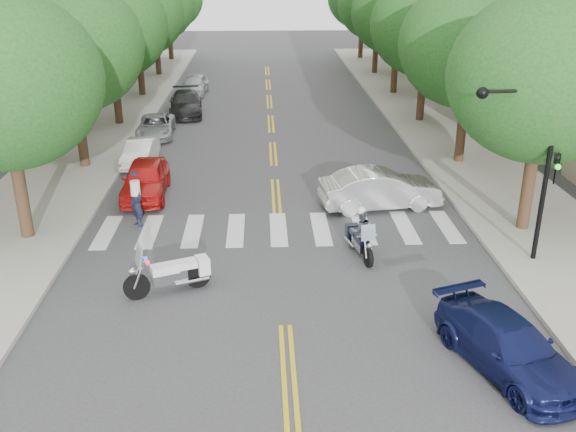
{
  "coord_description": "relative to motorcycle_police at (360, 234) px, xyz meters",
  "views": [
    {
      "loc": [
        -0.56,
        -14.87,
        9.37
      ],
      "look_at": [
        0.27,
        4.62,
        1.3
      ],
      "focal_mm": 40.0,
      "sensor_mm": 36.0,
      "label": 1
    }
  ],
  "objects": [
    {
      "name": "parked_car_c",
      "position": [
        -8.93,
        15.25,
        -0.21
      ],
      "size": [
        2.12,
        4.2,
        1.14
      ],
      "primitive_type": "imported",
      "rotation": [
        0.0,
        0.0,
        0.06
      ],
      "color": "gray",
      "rests_on": "ground"
    },
    {
      "name": "parked_car_a",
      "position": [
        -7.98,
        5.92,
        -0.04
      ],
      "size": [
        1.91,
        4.41,
        1.48
      ],
      "primitive_type": "imported",
      "rotation": [
        0.0,
        0.0,
        0.04
      ],
      "color": "red",
      "rests_on": "ground"
    },
    {
      "name": "motorcycle_parked",
      "position": [
        -5.8,
        -2.19,
        -0.2
      ],
      "size": [
        2.5,
        1.28,
        1.68
      ],
      "rotation": [
        0.0,
        0.0,
        1.95
      ],
      "color": "black",
      "rests_on": "ground"
    },
    {
      "name": "tree_r_1",
      "position": [
        6.17,
        9.75,
        4.77
      ],
      "size": [
        6.4,
        6.4,
        8.45
      ],
      "color": "#382316",
      "rests_on": "ground"
    },
    {
      "name": "parked_car_d",
      "position": [
        -7.83,
        20.25,
        -0.08
      ],
      "size": [
        2.4,
        4.98,
        1.4
      ],
      "primitive_type": "imported",
      "rotation": [
        0.0,
        0.0,
        0.09
      ],
      "color": "black",
      "rests_on": "ground"
    },
    {
      "name": "convertible",
      "position": [
        1.41,
        4.25,
        -0.0
      ],
      "size": [
        4.89,
        2.27,
        1.55
      ],
      "primitive_type": "imported",
      "rotation": [
        0.0,
        0.0,
        1.71
      ],
      "color": "silver",
      "rests_on": "ground"
    },
    {
      "name": "ground",
      "position": [
        -2.63,
        -4.25,
        -0.78
      ],
      "size": [
        140.0,
        140.0,
        0.0
      ],
      "primitive_type": "plane",
      "color": "#38383A",
      "rests_on": "ground"
    },
    {
      "name": "tree_r_4",
      "position": [
        6.17,
        33.75,
        4.77
      ],
      "size": [
        6.4,
        6.4,
        8.45
      ],
      "color": "#382316",
      "rests_on": "ground"
    },
    {
      "name": "tree_l_1",
      "position": [
        -11.43,
        9.75,
        4.77
      ],
      "size": [
        6.4,
        6.4,
        8.45
      ],
      "color": "#382316",
      "rests_on": "ground"
    },
    {
      "name": "sidewalk_left",
      "position": [
        -12.13,
        17.75,
        -0.71
      ],
      "size": [
        5.0,
        60.0,
        0.15
      ],
      "primitive_type": "cube",
      "color": "#9E9991",
      "rests_on": "ground"
    },
    {
      "name": "tree_r_2",
      "position": [
        6.17,
        17.75,
        4.77
      ],
      "size": [
        6.4,
        6.4,
        8.45
      ],
      "color": "#382316",
      "rests_on": "ground"
    },
    {
      "name": "officer_standing",
      "position": [
        -7.78,
        2.84,
        0.05
      ],
      "size": [
        0.7,
        0.72,
        1.67
      ],
      "primitive_type": "imported",
      "rotation": [
        0.0,
        0.0,
        -0.83
      ],
      "color": "black",
      "rests_on": "ground"
    },
    {
      "name": "sidewalk_right",
      "position": [
        6.87,
        17.75,
        -0.71
      ],
      "size": [
        5.0,
        60.0,
        0.15
      ],
      "primitive_type": "cube",
      "color": "#9E9991",
      "rests_on": "ground"
    },
    {
      "name": "tree_l_2",
      "position": [
        -11.43,
        17.75,
        4.77
      ],
      "size": [
        6.4,
        6.4,
        8.45
      ],
      "color": "#382316",
      "rests_on": "ground"
    },
    {
      "name": "traffic_signal_pole",
      "position": [
        5.09,
        -0.76,
        2.94
      ],
      "size": [
        2.82,
        0.42,
        6.0
      ],
      "color": "black",
      "rests_on": "ground"
    },
    {
      "name": "tree_r_3",
      "position": [
        6.17,
        25.75,
        4.77
      ],
      "size": [
        6.4,
        6.4,
        8.45
      ],
      "color": "#382316",
      "rests_on": "ground"
    },
    {
      "name": "sedan_blue",
      "position": [
        2.63,
        -6.39,
        -0.15
      ],
      "size": [
        3.11,
        4.72,
        1.27
      ],
      "primitive_type": "imported",
      "rotation": [
        0.0,
        0.0,
        0.33
      ],
      "color": "#101544",
      "rests_on": "ground"
    },
    {
      "name": "tree_l_4",
      "position": [
        -11.43,
        33.75,
        4.77
      ],
      "size": [
        6.4,
        6.4,
        8.45
      ],
      "color": "#382316",
      "rests_on": "ground"
    },
    {
      "name": "tree_l_0",
      "position": [
        -11.43,
        1.75,
        4.77
      ],
      "size": [
        6.4,
        6.4,
        8.45
      ],
      "color": "#382316",
      "rests_on": "ground"
    },
    {
      "name": "motorcycle_police",
      "position": [
        0.0,
        0.0,
        0.0
      ],
      "size": [
        0.82,
        2.15,
        1.75
      ],
      "rotation": [
        0.0,
        0.0,
        3.33
      ],
      "color": "black",
      "rests_on": "ground"
    },
    {
      "name": "tree_r_0",
      "position": [
        6.17,
        1.75,
        4.77
      ],
      "size": [
        6.4,
        6.4,
        8.45
      ],
      "color": "#382316",
      "rests_on": "ground"
    },
    {
      "name": "parked_car_b",
      "position": [
        -8.93,
        10.25,
        -0.2
      ],
      "size": [
        1.39,
        3.58,
        1.16
      ],
      "primitive_type": "imported",
      "rotation": [
        0.0,
        0.0,
        -0.05
      ],
      "color": "white",
      "rests_on": "ground"
    },
    {
      "name": "tree_l_3",
      "position": [
        -11.43,
        25.75,
        4.77
      ],
      "size": [
        6.4,
        6.4,
        8.45
      ],
      "color": "#382316",
      "rests_on": "ground"
    },
    {
      "name": "parked_car_e",
      "position": [
        -7.83,
        26.35,
        -0.1
      ],
      "size": [
        1.86,
        4.11,
        1.37
      ],
      "primitive_type": "imported",
      "rotation": [
        0.0,
        0.0,
        -0.06
      ],
      "color": "#ABAAB0",
      "rests_on": "ground"
    }
  ]
}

